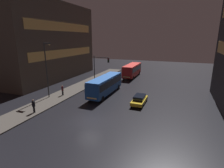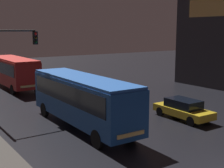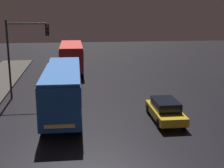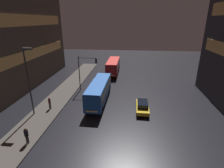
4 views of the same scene
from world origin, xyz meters
name	(u,v)px [view 4 (image 4 of 4)]	position (x,y,z in m)	size (l,w,h in m)	color
ground_plane	(103,145)	(0.00, 0.00, 0.00)	(120.00, 120.00, 0.00)	black
sidewalk_left	(58,99)	(-9.00, 10.00, 0.07)	(4.00, 48.00, 0.15)	#47423D
building_left_tower	(12,39)	(-20.22, 17.46, 8.74)	(10.07, 26.34, 17.47)	#4C4238
bus_near	(99,90)	(-2.15, 10.06, 1.98)	(2.59, 10.11, 3.21)	#194793
bus_far	(113,65)	(-1.50, 25.68, 1.97)	(2.61, 9.47, 3.20)	#AD1E19
car_taxi	(142,106)	(4.43, 7.73, 0.72)	(1.83, 4.32, 1.39)	gold
pedestrian_near	(26,134)	(-7.79, -0.69, 1.24)	(0.55, 0.55, 1.81)	black
pedestrian_mid	(49,102)	(-8.71, 6.70, 1.16)	(0.46, 0.46, 1.74)	black
traffic_light_main	(85,68)	(-5.32, 14.41, 4.26)	(3.33, 0.35, 6.30)	#2D2D2D
street_lamp_sidewalk	(29,73)	(-10.05, 5.07, 5.92)	(1.25, 0.36, 8.92)	#2D2D2D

